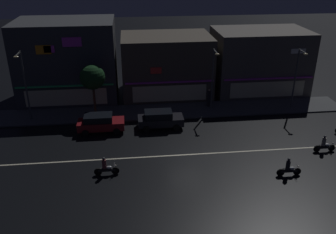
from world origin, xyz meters
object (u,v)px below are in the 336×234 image
(parked_car_near_kerb, at_px, (160,119))
(traffic_cone, at_px, (102,123))
(streetlamp_east, at_px, (297,74))
(streetlamp_mid, at_px, (213,74))
(motorcycle_lead, at_px, (106,168))
(pedestrian_on_sidewalk, at_px, (209,98))
(parked_car_trailing, at_px, (100,123))
(motorcycle_trailing_far, at_px, (324,145))
(motorcycle_opposite_lane, at_px, (289,168))
(streetlamp_west, at_px, (24,81))

(parked_car_near_kerb, xyz_separation_m, traffic_cone, (-5.60, 0.88, -0.59))
(streetlamp_east, bearing_deg, streetlamp_mid, 175.22)
(parked_car_near_kerb, distance_m, motorcycle_lead, 9.01)
(pedestrian_on_sidewalk, relative_size, parked_car_trailing, 0.45)
(motorcycle_lead, bearing_deg, streetlamp_mid, -138.64)
(streetlamp_east, relative_size, pedestrian_on_sidewalk, 3.28)
(streetlamp_mid, distance_m, motorcycle_lead, 15.73)
(parked_car_near_kerb, bearing_deg, streetlamp_mid, -148.89)
(parked_car_near_kerb, relative_size, motorcycle_trailing_far, 2.26)
(streetlamp_east, relative_size, parked_car_trailing, 1.48)
(streetlamp_east, height_order, parked_car_trailing, streetlamp_east)
(streetlamp_east, distance_m, motorcycle_opposite_lane, 13.68)
(motorcycle_trailing_far, height_order, traffic_cone, motorcycle_trailing_far)
(pedestrian_on_sidewalk, height_order, motorcycle_opposite_lane, pedestrian_on_sidewalk)
(pedestrian_on_sidewalk, height_order, traffic_cone, pedestrian_on_sidewalk)
(streetlamp_west, bearing_deg, motorcycle_trailing_far, -18.92)
(streetlamp_west, height_order, streetlamp_mid, streetlamp_west)
(parked_car_near_kerb, height_order, motorcycle_lead, parked_car_near_kerb)
(motorcycle_trailing_far, bearing_deg, traffic_cone, -23.21)
(streetlamp_east, bearing_deg, pedestrian_on_sidewalk, 170.12)
(streetlamp_east, relative_size, traffic_cone, 11.55)
(motorcycle_trailing_far, bearing_deg, streetlamp_east, -100.01)
(streetlamp_east, bearing_deg, streetlamp_west, -179.92)
(motorcycle_opposite_lane, relative_size, motorcycle_trailing_far, 1.00)
(streetlamp_west, bearing_deg, pedestrian_on_sidewalk, 4.86)
(streetlamp_west, relative_size, traffic_cone, 12.57)
(streetlamp_mid, bearing_deg, pedestrian_on_sidewalk, 99.02)
(streetlamp_mid, xyz_separation_m, motorcycle_trailing_far, (7.49, -9.66, -3.33))
(streetlamp_mid, distance_m, streetlamp_east, 8.65)
(motorcycle_lead, bearing_deg, streetlamp_east, -156.59)
(streetlamp_mid, relative_size, motorcycle_opposite_lane, 3.37)
(parked_car_near_kerb, bearing_deg, motorcycle_trailing_far, 155.19)
(pedestrian_on_sidewalk, distance_m, motorcycle_opposite_lane, 13.94)
(streetlamp_west, xyz_separation_m, motorcycle_trailing_far, (25.96, -8.90, -3.60))
(parked_car_near_kerb, relative_size, traffic_cone, 7.82)
(streetlamp_east, xyz_separation_m, pedestrian_on_sidewalk, (-8.74, 1.52, -2.91))
(motorcycle_opposite_lane, height_order, motorcycle_trailing_far, same)
(pedestrian_on_sidewalk, distance_m, traffic_cone, 11.82)
(motorcycle_lead, height_order, motorcycle_opposite_lane, same)
(streetlamp_west, distance_m, motorcycle_opposite_lane, 24.89)
(motorcycle_trailing_far, bearing_deg, pedestrian_on_sidewalk, -56.76)
(parked_car_trailing, distance_m, motorcycle_lead, 7.48)
(pedestrian_on_sidewalk, xyz_separation_m, motorcycle_opposite_lane, (3.16, -13.57, -0.40))
(motorcycle_lead, distance_m, motorcycle_trailing_far, 18.15)
(streetlamp_mid, relative_size, motorcycle_lead, 3.37)
(pedestrian_on_sidewalk, distance_m, motorcycle_trailing_far, 12.94)
(streetlamp_west, relative_size, motorcycle_lead, 3.64)
(parked_car_near_kerb, bearing_deg, pedestrian_on_sidewalk, -142.84)
(pedestrian_on_sidewalk, distance_m, parked_car_trailing, 12.16)
(parked_car_trailing, distance_m, motorcycle_opposite_lane, 17.05)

